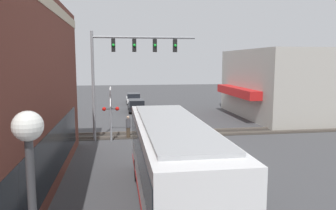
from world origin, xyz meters
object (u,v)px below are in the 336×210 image
(parked_car_black, at_px, (136,106))
(parked_car_white, at_px, (133,99))
(parked_car_red, at_px, (168,114))
(pedestrian_at_crossing, at_px, (128,127))
(city_bus, at_px, (172,161))
(crossing_signal, at_px, (111,109))

(parked_car_black, bearing_deg, parked_car_white, 0.00)
(parked_car_red, xyz_separation_m, parked_car_black, (6.46, 2.60, -0.01))
(parked_car_white, bearing_deg, pedestrian_at_crossing, 176.25)
(parked_car_white, bearing_deg, parked_car_red, -169.16)
(city_bus, height_order, pedestrian_at_crossing, city_bus)
(parked_car_red, height_order, pedestrian_at_crossing, pedestrian_at_crossing)
(parked_car_black, bearing_deg, parked_car_red, -158.08)
(pedestrian_at_crossing, bearing_deg, city_bus, -173.77)
(parked_car_red, bearing_deg, city_bus, 171.84)
(crossing_signal, relative_size, parked_car_black, 0.84)
(crossing_signal, distance_m, parked_car_black, 13.87)
(city_bus, bearing_deg, pedestrian_at_crossing, 6.23)
(parked_car_black, xyz_separation_m, parked_car_white, (7.11, 0.00, 0.01))
(parked_car_black, bearing_deg, crossing_signal, 169.49)
(crossing_signal, bearing_deg, parked_car_black, -10.51)
(city_bus, height_order, parked_car_black, city_bus)
(city_bus, relative_size, parked_car_red, 2.25)
(city_bus, height_order, parked_car_red, city_bus)
(parked_car_black, bearing_deg, city_bus, 180.00)
(city_bus, distance_m, pedestrian_at_crossing, 12.01)
(crossing_signal, height_order, pedestrian_at_crossing, crossing_signal)
(parked_car_red, distance_m, parked_car_black, 6.96)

